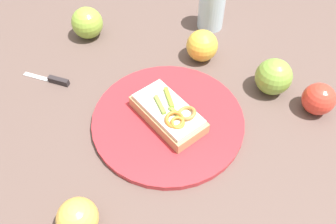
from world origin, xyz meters
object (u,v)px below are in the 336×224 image
Objects in this scene: apple_3 at (78,218)px; apple_4 at (319,99)px; apple_2 at (202,46)px; drinking_glass at (211,9)px; apple_0 at (87,23)px; knife at (53,80)px; plate at (168,120)px; apple_1 at (274,77)px; sandwich at (169,113)px.

apple_4 is at bearing -159.40° from apple_3.
drinking_glass reaches higher than apple_2.
apple_0 is 0.73× the size of knife.
apple_2 is at bearing -126.72° from apple_3.
apple_3 and apple_4 have the same top height.
knife is at bearing 20.74° from drinking_glass.
apple_3 is at bearing 48.27° from plate.
drinking_glass is (-0.34, -0.51, 0.02)m from apple_3.
apple_2 is (-0.27, 0.13, -0.00)m from apple_0.
apple_0 is at bearing -0.98° from drinking_glass.
apple_4 is 0.36m from drinking_glass.
drinking_glass is at bearing -72.24° from apple_1.
apple_1 is at bearing -44.00° from apple_4.
apple_1 reaches higher than apple_4.
knife is (0.56, -0.17, -0.03)m from apple_4.
sandwich is 1.70× the size of drinking_glass.
drinking_glass is (-0.05, -0.12, 0.01)m from apple_2.
apple_1 reaches higher than knife.
sandwich is 2.24× the size of apple_0.
sandwich is at bearing 59.89° from apple_2.
plate is 0.29m from knife.
sandwich is at bearing 14.03° from apple_1.
apple_1 is at bearing 73.48° from sandwich.
sandwich is at bearing 116.97° from apple_0.
knife is at bearing 62.14° from apple_0.
apple_1 reaches higher than plate.
apple_3 is at bearing 88.22° from apple_0.
knife is (0.41, 0.15, -0.05)m from drinking_glass.
apple_2 is (-0.11, -0.19, 0.01)m from sandwich.
knife is (0.25, -0.16, -0.03)m from sandwich.
apple_1 is 0.27m from drinking_glass.
drinking_glass reaches higher than plate.
plate is 2.99× the size of drinking_glass.
apple_0 is at bearing -63.06° from plate.
apple_4 is 0.59m from knife.
plate is 0.36m from apple_0.
plate is at bearing 116.94° from apple_0.
knife is at bearing -79.12° from apple_3.
knife is (0.07, -0.36, -0.03)m from apple_3.
sandwich is at bearing 62.89° from drinking_glass.
apple_4 is (-0.32, 0.01, 0.03)m from plate.
apple_2 reaches higher than plate.
apple_1 is 1.06× the size of apple_2.
plate is at bearing 62.59° from drinking_glass.
apple_2 is at bearing 119.34° from sandwich.
apple_1 is 0.10m from apple_4.
apple_0 is (0.16, -0.32, 0.01)m from sandwich.
apple_4 reaches higher than plate.
apple_3 is (0.42, 0.26, -0.01)m from apple_1.
knife is at bearing 4.84° from apple_2.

